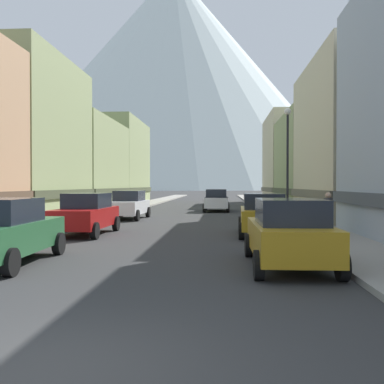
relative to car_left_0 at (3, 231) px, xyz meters
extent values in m
plane|color=#303030|center=(3.80, -6.79, -0.90)|extent=(400.00, 400.00, 0.00)
cube|color=gray|center=(-2.45, 28.21, -0.82)|extent=(2.50, 100.00, 0.15)
cube|color=gray|center=(10.05, 28.21, -0.82)|extent=(2.50, 100.00, 0.15)
cube|color=#8C9966|center=(-7.73, 27.44, 3.06)|extent=(8.06, 12.71, 7.92)
cube|color=#3F442D|center=(-7.73, 27.44, 0.70)|extent=(8.36, 12.71, 0.50)
cube|color=#8C9966|center=(-7.55, 40.44, 3.96)|extent=(7.70, 13.15, 9.72)
cube|color=#3F442D|center=(-7.55, 40.44, 0.70)|extent=(8.00, 13.15, 0.50)
cube|color=beige|center=(14.85, 16.82, 4.00)|extent=(7.10, 12.30, 9.80)
cube|color=#595444|center=(14.85, 16.82, 0.70)|extent=(7.40, 12.30, 0.50)
cube|color=#8C9966|center=(15.67, 29.55, 3.32)|extent=(8.75, 12.77, 8.45)
cube|color=#3F442D|center=(15.67, 29.55, 0.70)|extent=(9.05, 12.77, 0.50)
cube|color=beige|center=(14.49, 42.93, 4.32)|extent=(6.39, 12.97, 10.45)
cube|color=#595444|center=(14.49, 42.93, 0.70)|extent=(6.69, 12.97, 0.50)
cube|color=#265933|center=(0.00, 0.06, -0.16)|extent=(1.96, 4.45, 0.80)
cube|color=#1E232D|center=(0.01, -0.19, 0.56)|extent=(1.66, 2.24, 0.64)
cylinder|color=black|center=(-0.97, 1.69, -0.56)|extent=(0.24, 0.69, 0.68)
cylinder|color=black|center=(0.87, 1.74, -0.56)|extent=(0.24, 0.69, 0.68)
cylinder|color=black|center=(0.96, -1.56, -0.56)|extent=(0.24, 0.69, 0.68)
cube|color=#9E1111|center=(0.00, 7.21, -0.16)|extent=(1.90, 4.43, 0.80)
cube|color=#1E232D|center=(0.00, 7.46, 0.56)|extent=(1.63, 2.22, 0.64)
cylinder|color=black|center=(0.89, 5.54, -0.56)|extent=(0.23, 0.68, 0.68)
cylinder|color=black|center=(-0.95, 5.57, -0.56)|extent=(0.23, 0.68, 0.68)
cylinder|color=black|center=(0.94, 8.84, -0.56)|extent=(0.23, 0.68, 0.68)
cylinder|color=black|center=(-0.90, 8.87, -0.56)|extent=(0.23, 0.68, 0.68)
cube|color=silver|center=(0.00, 16.01, -0.16)|extent=(1.98, 4.45, 0.80)
cube|color=#1E232D|center=(0.01, 16.26, 0.56)|extent=(1.67, 2.25, 0.64)
cylinder|color=black|center=(0.87, 14.33, -0.56)|extent=(0.24, 0.69, 0.68)
cylinder|color=black|center=(-0.97, 14.39, -0.56)|extent=(0.24, 0.69, 0.68)
cylinder|color=black|center=(0.97, 17.63, -0.56)|extent=(0.24, 0.69, 0.68)
cylinder|color=black|center=(-0.87, 17.68, -0.56)|extent=(0.24, 0.69, 0.68)
cube|color=#B28419|center=(7.60, 0.12, -0.16)|extent=(1.88, 4.42, 0.80)
cube|color=#1E232D|center=(7.60, -0.13, 0.56)|extent=(1.62, 2.21, 0.64)
cylinder|color=black|center=(6.66, 1.76, -0.56)|extent=(0.23, 0.68, 0.68)
cylinder|color=black|center=(8.50, 1.77, -0.56)|extent=(0.23, 0.68, 0.68)
cylinder|color=black|center=(6.69, -1.54, -0.56)|extent=(0.23, 0.68, 0.68)
cylinder|color=black|center=(8.53, -1.53, -0.56)|extent=(0.23, 0.68, 0.68)
cube|color=#B28419|center=(7.60, 7.45, -0.16)|extent=(1.99, 4.46, 0.80)
cube|color=#1E232D|center=(7.59, 7.20, 0.56)|extent=(1.67, 2.25, 0.64)
cylinder|color=black|center=(6.73, 9.13, -0.56)|extent=(0.24, 0.69, 0.68)
cylinder|color=black|center=(8.57, 9.07, -0.56)|extent=(0.24, 0.69, 0.68)
cylinder|color=black|center=(6.62, 5.83, -0.56)|extent=(0.24, 0.69, 0.68)
cylinder|color=black|center=(8.46, 5.77, -0.56)|extent=(0.24, 0.69, 0.68)
cube|color=silver|center=(5.40, 24.49, -0.16)|extent=(1.84, 4.40, 0.80)
cube|color=#1E232D|center=(5.40, 24.24, 0.56)|extent=(1.60, 2.20, 0.64)
cylinder|color=black|center=(4.48, 26.14, -0.56)|extent=(0.22, 0.68, 0.68)
cylinder|color=black|center=(6.32, 26.14, -0.56)|extent=(0.22, 0.68, 0.68)
cylinder|color=black|center=(4.48, 22.84, -0.56)|extent=(0.22, 0.68, 0.68)
cylinder|color=black|center=(6.32, 22.84, -0.56)|extent=(0.22, 0.68, 0.68)
cube|color=black|center=(5.40, 25.00, -0.16)|extent=(1.84, 4.40, 0.80)
cube|color=#1E232D|center=(5.40, 24.75, 0.56)|extent=(1.60, 2.20, 0.64)
cylinder|color=black|center=(4.48, 26.65, -0.56)|extent=(0.22, 0.68, 0.68)
cylinder|color=black|center=(6.32, 26.65, -0.56)|extent=(0.22, 0.68, 0.68)
cylinder|color=black|center=(4.48, 23.35, -0.56)|extent=(0.22, 0.68, 0.68)
cylinder|color=black|center=(6.32, 23.35, -0.56)|extent=(0.22, 0.68, 0.68)
cylinder|color=#333338|center=(10.05, 6.31, -0.02)|extent=(0.36, 0.36, 1.47)
sphere|color=tan|center=(10.05, 6.31, 0.83)|extent=(0.23, 0.23, 0.23)
cylinder|color=black|center=(9.15, 11.10, 2.00)|extent=(0.12, 0.12, 5.50)
sphere|color=white|center=(9.15, 11.10, 4.93)|extent=(0.36, 0.36, 0.36)
cone|color=silver|center=(-23.11, 253.21, 64.35)|extent=(212.75, 212.75, 130.50)
camera|label=1|loc=(5.87, -11.57, 1.24)|focal=41.70mm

